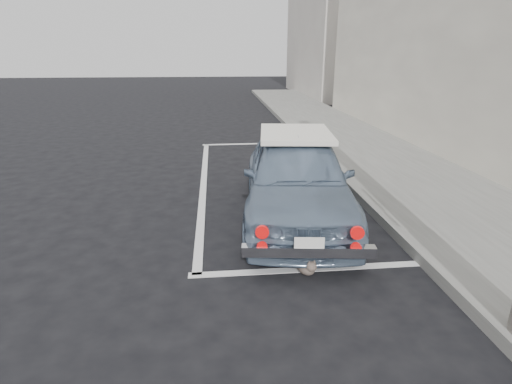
{
  "coord_description": "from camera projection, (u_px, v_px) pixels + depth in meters",
  "views": [
    {
      "loc": [
        -0.62,
        -4.63,
        2.47
      ],
      "look_at": [
        -0.13,
        0.24,
        0.75
      ],
      "focal_mm": 28.0,
      "sensor_mm": 36.0,
      "label": 1
    }
  ],
  "objects": [
    {
      "name": "ground",
      "position": [
        268.0,
        252.0,
        5.22
      ],
      "size": [
        80.0,
        80.0,
        0.0
      ],
      "primitive_type": "plane",
      "color": "black",
      "rests_on": "ground"
    },
    {
      "name": "pline_side",
      "position": [
        204.0,
        183.0,
        7.95
      ],
      "size": [
        0.12,
        7.0,
        0.01
      ],
      "primitive_type": "cube",
      "color": "silver",
      "rests_on": "ground"
    },
    {
      "name": "retro_coupe",
      "position": [
        296.0,
        176.0,
        6.12
      ],
      "size": [
        2.02,
        4.05,
        1.32
      ],
      "rotation": [
        0.0,
        0.0,
        -0.12
      ],
      "color": "slate",
      "rests_on": "ground"
    },
    {
      "name": "cat",
      "position": [
        306.0,
        265.0,
        4.67
      ],
      "size": [
        0.27,
        0.45,
        0.25
      ],
      "rotation": [
        0.0,
        0.0,
        0.25
      ],
      "color": "#605749",
      "rests_on": "ground"
    },
    {
      "name": "pline_front",
      "position": [
        256.0,
        144.0,
        11.37
      ],
      "size": [
        3.0,
        0.12,
        0.01
      ],
      "primitive_type": "cube",
      "color": "silver",
      "rests_on": "ground"
    },
    {
      "name": "pline_rear",
      "position": [
        314.0,
        269.0,
        4.8
      ],
      "size": [
        3.0,
        0.12,
        0.01
      ],
      "primitive_type": "cube",
      "color": "silver",
      "rests_on": "ground"
    },
    {
      "name": "building_far",
      "position": [
        332.0,
        24.0,
        23.28
      ],
      "size": [
        3.5,
        10.0,
        8.0
      ],
      "primitive_type": "cube",
      "color": "#B9B0A8",
      "rests_on": "ground"
    },
    {
      "name": "sidewalk",
      "position": [
        425.0,
        189.0,
        7.38
      ],
      "size": [
        2.8,
        40.0,
        0.15
      ],
      "primitive_type": "cube",
      "color": "slate",
      "rests_on": "ground"
    }
  ]
}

